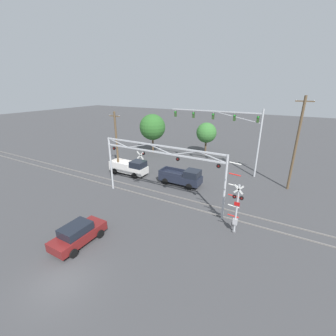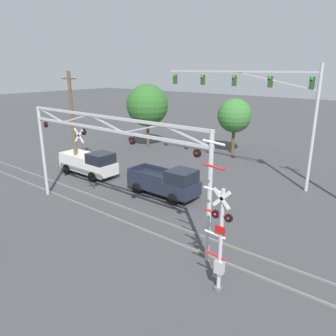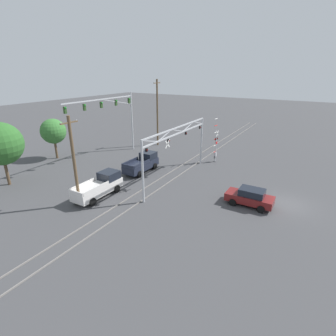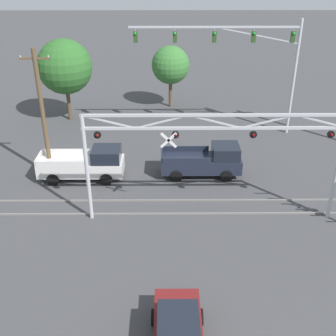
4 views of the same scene
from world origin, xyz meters
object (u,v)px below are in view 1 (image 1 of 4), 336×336
utility_pole_right (296,144)px  sedan_waiting (78,234)px  traffic_signal_span (234,127)px  pickup_truck_following (130,167)px  crossing_gantry (160,161)px  utility_pole_left (117,141)px  crossing_signal_mast (236,209)px  background_tree_beyond_span (152,127)px  background_tree_far_left_verge (206,133)px  pickup_truck_lead (182,177)px

utility_pole_right → sedan_waiting: bearing=-125.6°
traffic_signal_span → pickup_truck_following: traffic_signal_span is taller
crossing_gantry → utility_pole_left: (-10.12, 5.00, -0.18)m
crossing_signal_mast → traffic_signal_span: traffic_signal_span is taller
background_tree_beyond_span → background_tree_far_left_verge: size_ratio=1.22×
traffic_signal_span → utility_pole_right: bearing=-15.3°
sedan_waiting → pickup_truck_following: bearing=112.6°
crossing_signal_mast → pickup_truck_lead: 10.41m
pickup_truck_lead → sedan_waiting: (-2.18, -13.97, -0.16)m
crossing_gantry → sedan_waiting: size_ratio=3.15×
crossing_signal_mast → background_tree_far_left_verge: bearing=116.5°
pickup_truck_following → background_tree_far_left_verge: 15.50m
crossing_gantry → crossing_signal_mast: bearing=-10.6°
crossing_gantry → crossing_signal_mast: (8.13, -1.52, -2.29)m
pickup_truck_lead → sedan_waiting: bearing=-98.9°
sedan_waiting → utility_pole_left: utility_pole_left is taller
pickup_truck_following → utility_pole_left: 4.14m
crossing_signal_mast → utility_pole_left: utility_pole_left is taller
crossing_signal_mast → pickup_truck_following: (-15.81, 6.17, -1.22)m
traffic_signal_span → pickup_truck_lead: size_ratio=2.43×
crossing_gantry → pickup_truck_following: bearing=148.8°
utility_pole_left → background_tree_beyond_span: (-0.78, 10.35, 0.33)m
traffic_signal_span → pickup_truck_lead: traffic_signal_span is taller
traffic_signal_span → utility_pole_left: traffic_signal_span is taller
utility_pole_right → pickup_truck_following: bearing=-164.0°
sedan_waiting → utility_pole_right: utility_pole_right is taller
crossing_gantry → pickup_truck_following: (-7.67, 4.65, -3.51)m
pickup_truck_following → background_tree_beyond_span: bearing=106.8°
crossing_signal_mast → utility_pole_left: 19.50m
pickup_truck_following → sedan_waiting: pickup_truck_following is taller
crossing_gantry → background_tree_beyond_span: background_tree_beyond_span is taller
pickup_truck_lead → utility_pole_left: utility_pole_left is taller
traffic_signal_span → background_tree_far_left_verge: bearing=133.2°
pickup_truck_following → utility_pole_left: (-2.45, 0.35, 3.32)m
pickup_truck_lead → background_tree_far_left_verge: size_ratio=0.92×
background_tree_far_left_verge → utility_pole_right: bearing=-32.2°
pickup_truck_lead → background_tree_far_left_verge: bearing=98.9°
sedan_waiting → utility_pole_right: size_ratio=0.40×
utility_pole_right → background_tree_beyond_span: size_ratio=1.53×
pickup_truck_following → background_tree_beyond_span: (-3.23, 10.70, 3.66)m
pickup_truck_lead → utility_pole_left: size_ratio=0.63×
utility_pole_right → background_tree_far_left_verge: 16.20m
crossing_gantry → traffic_signal_span: size_ratio=1.06×
sedan_waiting → background_tree_beyond_span: 26.12m
traffic_signal_span → sedan_waiting: 22.74m
traffic_signal_span → pickup_truck_following: 15.03m
pickup_truck_following → sedan_waiting: bearing=-67.4°
sedan_waiting → background_tree_beyond_span: size_ratio=0.62×
pickup_truck_following → sedan_waiting: 14.70m
crossing_gantry → crossing_signal_mast: size_ratio=2.21×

